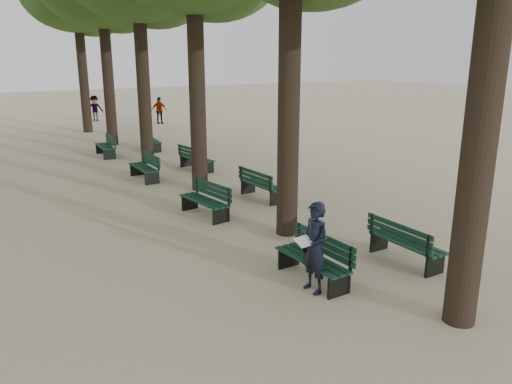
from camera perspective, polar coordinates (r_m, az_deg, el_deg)
ground at (r=9.49m, az=6.57°, el=-11.67°), size 120.00×120.00×0.00m
bench_left_0 at (r=9.94m, az=6.45°, el=-8.61°), size 0.60×1.81×0.92m
bench_left_1 at (r=13.79m, az=-5.89°, el=-1.68°), size 0.79×1.86×0.92m
bench_left_2 at (r=18.18m, az=-12.66°, el=2.22°), size 0.57×1.80×0.92m
bench_left_3 at (r=22.88m, az=-16.84°, el=4.60°), size 0.68×1.83×0.92m
bench_right_0 at (r=11.19m, az=16.73°, el=-6.39°), size 0.60×1.81×0.92m
bench_right_1 at (r=15.37m, az=0.71°, el=0.20°), size 0.66×1.83×0.92m
bench_right_2 at (r=19.42m, az=-6.80°, el=3.32°), size 0.79×1.86×0.92m
bench_right_3 at (r=23.93m, az=-11.85°, el=5.38°), size 0.76×1.85×0.92m
man_with_map at (r=9.30m, az=6.72°, el=-6.34°), size 0.62×0.71×1.75m
pedestrian_b at (r=35.44m, az=-17.95°, el=9.07°), size 1.14×0.67×1.69m
pedestrian_c at (r=33.10m, az=-11.01°, el=9.14°), size 1.02×0.42×1.70m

